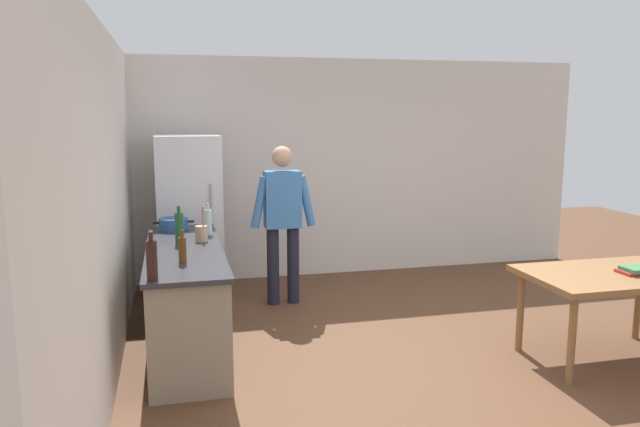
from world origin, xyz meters
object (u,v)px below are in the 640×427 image
(person, at_px, (283,214))
(cooking_pot, at_px, (173,224))
(dining_table, at_px, (611,282))
(utensil_jar, at_px, (201,233))
(bottle_wine_dark, at_px, (152,260))
(bottle_beer_brown, at_px, (182,250))
(refrigerator, at_px, (190,217))
(bottle_wine_green, at_px, (179,228))
(book_stack, at_px, (636,270))
(bottle_water_clear, at_px, (209,222))

(person, xyz_separation_m, cooking_pot, (-1.13, -0.22, -0.02))
(person, xyz_separation_m, dining_table, (2.35, -2.15, -0.31))
(utensil_jar, distance_m, bottle_wine_dark, 1.31)
(cooking_pot, xyz_separation_m, bottle_beer_brown, (0.06, -1.37, 0.05))
(person, relative_size, utensil_jar, 5.31)
(bottle_wine_dark, bearing_deg, person, 57.95)
(bottle_wine_dark, bearing_deg, bottle_beer_brown, 65.04)
(refrigerator, distance_m, bottle_wine_green, 1.46)
(person, distance_m, bottle_wine_green, 1.40)
(refrigerator, bearing_deg, book_stack, -38.71)
(bottle_wine_green, bearing_deg, dining_table, -20.10)
(cooking_pot, height_order, bottle_wine_dark, bottle_wine_dark)
(utensil_jar, bearing_deg, bottle_wine_green, -157.78)
(book_stack, bearing_deg, person, 138.52)
(bottle_wine_green, bearing_deg, book_stack, -20.33)
(person, relative_size, book_stack, 6.29)
(refrigerator, xyz_separation_m, book_stack, (3.46, -2.78, -0.12))
(utensil_jar, xyz_separation_m, bottle_wine_green, (-0.19, -0.08, 0.07))
(dining_table, bearing_deg, person, 137.59)
(bottle_water_clear, bearing_deg, bottle_wine_green, -127.56)
(bottle_beer_brown, relative_size, bottle_wine_dark, 0.76)
(person, height_order, cooking_pot, person)
(utensil_jar, xyz_separation_m, bottle_wine_dark, (-0.40, -1.24, 0.07))
(person, xyz_separation_m, bottle_wine_green, (-1.08, -0.89, 0.07))
(person, distance_m, bottle_beer_brown, 1.92)
(person, xyz_separation_m, bottle_water_clear, (-0.81, -0.53, 0.05))
(bottle_wine_dark, bearing_deg, refrigerator, 82.66)
(dining_table, distance_m, bottle_wine_dark, 3.66)
(utensil_jar, relative_size, bottle_wine_green, 0.94)
(cooking_pot, bearing_deg, utensil_jar, -67.73)
(utensil_jar, bearing_deg, bottle_water_clear, 73.77)
(utensil_jar, height_order, bottle_water_clear, utensil_jar)
(utensil_jar, relative_size, bottle_beer_brown, 1.23)
(refrigerator, distance_m, bottle_water_clear, 1.10)
(refrigerator, xyz_separation_m, person, (0.95, -0.55, 0.08))
(person, height_order, book_stack, person)
(bottle_wine_dark, relative_size, bottle_water_clear, 1.13)
(bottle_water_clear, bearing_deg, person, 33.42)
(bottle_water_clear, xyz_separation_m, book_stack, (3.32, -1.69, -0.25))
(refrigerator, height_order, bottle_wine_dark, refrigerator)
(dining_table, xyz_separation_m, bottle_wine_dark, (-3.64, 0.09, 0.37))
(bottle_wine_dark, xyz_separation_m, book_stack, (3.80, -0.17, -0.27))
(cooking_pot, bearing_deg, bottle_water_clear, -44.03)
(dining_table, bearing_deg, cooking_pot, 151.06)
(dining_table, xyz_separation_m, bottle_water_clear, (-3.16, 1.61, 0.35))
(person, xyz_separation_m, bottle_wine_dark, (-1.29, -2.05, 0.07))
(cooking_pot, height_order, book_stack, cooking_pot)
(person, relative_size, cooking_pot, 4.25)
(refrigerator, relative_size, utensil_jar, 5.62)
(refrigerator, bearing_deg, bottle_wine_green, -95.26)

